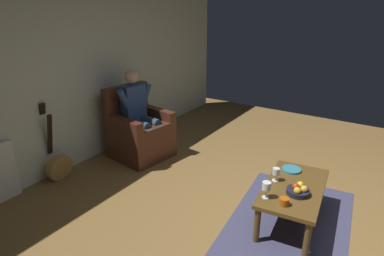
{
  "coord_description": "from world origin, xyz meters",
  "views": [
    {
      "loc": [
        2.84,
        0.58,
        2.14
      ],
      "look_at": [
        -0.19,
        -1.39,
        0.76
      ],
      "focal_mm": 30.69,
      "sensor_mm": 36.0,
      "label": 1
    }
  ],
  "objects_px": {
    "fruit_bowl": "(299,190)",
    "wine_glass_far": "(276,172)",
    "armchair": "(139,133)",
    "wine_glass_near": "(266,187)",
    "guitar": "(59,164)",
    "candle_jar": "(284,202)",
    "coffee_table": "(294,191)",
    "decorative_dish": "(291,170)",
    "person_seated": "(139,112)"
  },
  "relations": [
    {
      "from": "wine_glass_near",
      "to": "decorative_dish",
      "type": "xyz_separation_m",
      "value": [
        -0.67,
        0.04,
        -0.11
      ]
    },
    {
      "from": "fruit_bowl",
      "to": "armchair",
      "type": "bearing_deg",
      "value": -100.76
    },
    {
      "from": "decorative_dish",
      "to": "candle_jar",
      "type": "xyz_separation_m",
      "value": [
        0.69,
        0.15,
        0.02
      ]
    },
    {
      "from": "decorative_dish",
      "to": "wine_glass_far",
      "type": "bearing_deg",
      "value": -12.96
    },
    {
      "from": "fruit_bowl",
      "to": "wine_glass_far",
      "type": "bearing_deg",
      "value": -114.79
    },
    {
      "from": "person_seated",
      "to": "fruit_bowl",
      "type": "bearing_deg",
      "value": 87.14
    },
    {
      "from": "coffee_table",
      "to": "decorative_dish",
      "type": "bearing_deg",
      "value": -157.81
    },
    {
      "from": "wine_glass_near",
      "to": "decorative_dish",
      "type": "height_order",
      "value": "wine_glass_near"
    },
    {
      "from": "person_seated",
      "to": "coffee_table",
      "type": "xyz_separation_m",
      "value": [
        0.34,
        2.34,
        -0.34
      ]
    },
    {
      "from": "armchair",
      "to": "coffee_table",
      "type": "xyz_separation_m",
      "value": [
        0.34,
        2.37,
        -0.0
      ]
    },
    {
      "from": "fruit_bowl",
      "to": "candle_jar",
      "type": "distance_m",
      "value": 0.26
    },
    {
      "from": "coffee_table",
      "to": "wine_glass_near",
      "type": "distance_m",
      "value": 0.43
    },
    {
      "from": "armchair",
      "to": "wine_glass_far",
      "type": "xyz_separation_m",
      "value": [
        0.34,
        2.18,
        0.16
      ]
    },
    {
      "from": "coffee_table",
      "to": "candle_jar",
      "type": "xyz_separation_m",
      "value": [
        0.38,
        0.02,
        0.09
      ]
    },
    {
      "from": "wine_glass_near",
      "to": "fruit_bowl",
      "type": "height_order",
      "value": "wine_glass_near"
    },
    {
      "from": "coffee_table",
      "to": "decorative_dish",
      "type": "xyz_separation_m",
      "value": [
        -0.31,
        -0.13,
        0.07
      ]
    },
    {
      "from": "guitar",
      "to": "wine_glass_near",
      "type": "xyz_separation_m",
      "value": [
        -0.41,
        2.6,
        0.32
      ]
    },
    {
      "from": "wine_glass_far",
      "to": "guitar",
      "type": "bearing_deg",
      "value": -73.41
    },
    {
      "from": "candle_jar",
      "to": "guitar",
      "type": "bearing_deg",
      "value": -82.14
    },
    {
      "from": "person_seated",
      "to": "wine_glass_far",
      "type": "relative_size",
      "value": 8.94
    },
    {
      "from": "guitar",
      "to": "wine_glass_near",
      "type": "height_order",
      "value": "guitar"
    },
    {
      "from": "guitar",
      "to": "fruit_bowl",
      "type": "height_order",
      "value": "guitar"
    },
    {
      "from": "coffee_table",
      "to": "armchair",
      "type": "bearing_deg",
      "value": -98.21
    },
    {
      "from": "person_seated",
      "to": "candle_jar",
      "type": "relative_size",
      "value": 14.86
    },
    {
      "from": "armchair",
      "to": "guitar",
      "type": "xyz_separation_m",
      "value": [
        1.1,
        -0.4,
        -0.14
      ]
    },
    {
      "from": "wine_glass_near",
      "to": "candle_jar",
      "type": "height_order",
      "value": "wine_glass_near"
    },
    {
      "from": "armchair",
      "to": "person_seated",
      "type": "height_order",
      "value": "person_seated"
    },
    {
      "from": "armchair",
      "to": "person_seated",
      "type": "bearing_deg",
      "value": 90.0
    },
    {
      "from": "wine_glass_near",
      "to": "fruit_bowl",
      "type": "distance_m",
      "value": 0.34
    },
    {
      "from": "guitar",
      "to": "wine_glass_far",
      "type": "relative_size",
      "value": 7.0
    },
    {
      "from": "armchair",
      "to": "person_seated",
      "type": "relative_size",
      "value": 0.8
    },
    {
      "from": "wine_glass_near",
      "to": "decorative_dish",
      "type": "distance_m",
      "value": 0.68
    },
    {
      "from": "armchair",
      "to": "person_seated",
      "type": "xyz_separation_m",
      "value": [
        0.0,
        0.03,
        0.34
      ]
    },
    {
      "from": "coffee_table",
      "to": "wine_glass_far",
      "type": "xyz_separation_m",
      "value": [
        -0.0,
        -0.2,
        0.16
      ]
    },
    {
      "from": "guitar",
      "to": "candle_jar",
      "type": "xyz_separation_m",
      "value": [
        -0.39,
        2.79,
        0.23
      ]
    },
    {
      "from": "coffee_table",
      "to": "fruit_bowl",
      "type": "height_order",
      "value": "fruit_bowl"
    },
    {
      "from": "guitar",
      "to": "fruit_bowl",
      "type": "distance_m",
      "value": 2.93
    },
    {
      "from": "person_seated",
      "to": "wine_glass_far",
      "type": "distance_m",
      "value": 2.18
    },
    {
      "from": "wine_glass_near",
      "to": "armchair",
      "type": "bearing_deg",
      "value": -107.53
    },
    {
      "from": "guitar",
      "to": "decorative_dish",
      "type": "relative_size",
      "value": 4.85
    },
    {
      "from": "coffee_table",
      "to": "candle_jar",
      "type": "relative_size",
      "value": 12.62
    },
    {
      "from": "wine_glass_far",
      "to": "fruit_bowl",
      "type": "xyz_separation_m",
      "value": [
        0.13,
        0.27,
        -0.06
      ]
    },
    {
      "from": "wine_glass_far",
      "to": "candle_jar",
      "type": "height_order",
      "value": "wine_glass_far"
    },
    {
      "from": "fruit_bowl",
      "to": "decorative_dish",
      "type": "distance_m",
      "value": 0.48
    },
    {
      "from": "fruit_bowl",
      "to": "candle_jar",
      "type": "relative_size",
      "value": 2.54
    },
    {
      "from": "armchair",
      "to": "wine_glass_near",
      "type": "distance_m",
      "value": 2.32
    },
    {
      "from": "armchair",
      "to": "fruit_bowl",
      "type": "xyz_separation_m",
      "value": [
        0.47,
        2.45,
        0.1
      ]
    },
    {
      "from": "wine_glass_near",
      "to": "wine_glass_far",
      "type": "bearing_deg",
      "value": -174.7
    },
    {
      "from": "coffee_table",
      "to": "guitar",
      "type": "relative_size",
      "value": 1.08
    },
    {
      "from": "decorative_dish",
      "to": "guitar",
      "type": "bearing_deg",
      "value": -67.84
    }
  ]
}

